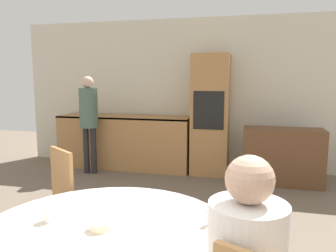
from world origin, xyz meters
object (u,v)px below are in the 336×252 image
(sideboard, at_px, (282,156))
(chair_far_left, at_px, (53,204))
(bowl_near, at_px, (100,226))
(person_standing, at_px, (89,113))
(oven_unit, at_px, (211,115))
(cup, at_px, (49,214))

(sideboard, distance_m, chair_far_left, 3.46)
(sideboard, xyz_separation_m, bowl_near, (-1.32, -3.43, 0.32))
(chair_far_left, height_order, bowl_near, chair_far_left)
(chair_far_left, height_order, person_standing, person_standing)
(sideboard, bearing_deg, oven_unit, 163.27)
(oven_unit, xyz_separation_m, person_standing, (-1.94, -0.50, 0.02))
(cup, distance_m, bowl_near, 0.34)
(chair_far_left, xyz_separation_m, cup, (0.39, -0.62, 0.21))
(oven_unit, relative_size, sideboard, 1.71)
(person_standing, bearing_deg, oven_unit, 14.32)
(oven_unit, distance_m, sideboard, 1.30)
(oven_unit, height_order, sideboard, oven_unit)
(oven_unit, bearing_deg, bowl_near, -92.98)
(cup, height_order, bowl_near, cup)
(person_standing, distance_m, cup, 3.54)
(oven_unit, height_order, bowl_near, oven_unit)
(sideboard, bearing_deg, cup, -115.98)
(person_standing, distance_m, bowl_near, 3.72)
(sideboard, relative_size, bowl_near, 9.21)
(sideboard, xyz_separation_m, chair_far_left, (-2.05, -2.78, 0.13))
(bowl_near, bearing_deg, cup, 174.69)
(oven_unit, relative_size, cup, 22.42)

